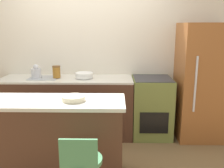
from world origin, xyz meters
TOP-DOWN VIEW (x-y plane):
  - ground_plane at (0.00, 0.00)m, footprint 14.00×14.00m
  - wall_back at (0.00, 0.68)m, footprint 8.00×0.06m
  - back_counter at (-0.31, 0.33)m, footprint 2.06×0.63m
  - kitchen_island at (-0.23, -0.83)m, footprint 1.59×0.58m
  - oven_range at (1.03, 0.33)m, footprint 0.61×0.64m
  - refrigerator at (1.77, 0.31)m, footprint 0.70×0.71m
  - kettle at (-0.78, 0.33)m, footprint 0.15×0.15m
  - mixing_bowl at (-0.03, 0.33)m, footprint 0.28×0.28m
  - canister_jar at (-0.46, 0.33)m, footprint 0.12×0.12m
  - fruit_bowl at (0.00, -0.85)m, footprint 0.25×0.25m

SIDE VIEW (x-z plane):
  - ground_plane at x=0.00m, z-range 0.00..0.00m
  - back_counter at x=-0.31m, z-range 0.00..0.94m
  - kitchen_island at x=-0.23m, z-range 0.00..0.94m
  - oven_range at x=1.03m, z-range 0.00..0.95m
  - refrigerator at x=1.77m, z-range 0.00..1.78m
  - fruit_bowl at x=0.00m, z-range 0.94..1.00m
  - mixing_bowl at x=-0.03m, z-range 0.95..1.03m
  - kettle at x=-0.78m, z-range 0.93..1.14m
  - canister_jar at x=-0.46m, z-range 0.95..1.13m
  - wall_back at x=0.00m, z-range 0.00..2.60m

